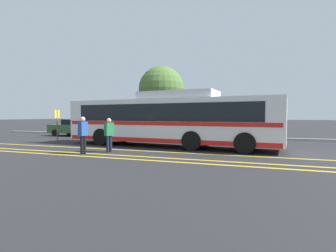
% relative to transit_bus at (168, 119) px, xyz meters
% --- Properties ---
extents(ground_plane, '(220.00, 220.00, 0.00)m').
position_rel_transit_bus_xyz_m(ground_plane, '(0.65, 0.38, -1.55)').
color(ground_plane, '#262628').
extents(lane_strip_0, '(32.34, 0.20, 0.01)m').
position_rel_transit_bus_xyz_m(lane_strip_0, '(-0.02, -2.20, -1.55)').
color(lane_strip_0, gold).
rests_on(lane_strip_0, ground_plane).
extents(lane_strip_1, '(32.34, 0.20, 0.01)m').
position_rel_transit_bus_xyz_m(lane_strip_1, '(-0.02, -3.88, -1.55)').
color(lane_strip_1, gold).
rests_on(lane_strip_1, ground_plane).
extents(lane_strip_2, '(32.34, 0.20, 0.01)m').
position_rel_transit_bus_xyz_m(lane_strip_2, '(-0.02, -4.64, -1.55)').
color(lane_strip_2, gold).
rests_on(lane_strip_2, ground_plane).
extents(curb_strip, '(40.34, 0.36, 0.15)m').
position_rel_transit_bus_xyz_m(curb_strip, '(-0.02, 6.62, -1.47)').
color(curb_strip, '#99999E').
rests_on(curb_strip, ground_plane).
extents(transit_bus, '(12.80, 3.55, 3.11)m').
position_rel_transit_bus_xyz_m(transit_bus, '(0.00, 0.00, 0.00)').
color(transit_bus, silver).
rests_on(transit_bus, ground_plane).
extents(parked_car_0, '(4.46, 2.06, 1.45)m').
position_rel_transit_bus_xyz_m(parked_car_0, '(-10.25, 4.59, -0.81)').
color(parked_car_0, '#335B33').
rests_on(parked_car_0, ground_plane).
extents(parked_car_1, '(4.28, 2.01, 1.32)m').
position_rel_transit_bus_xyz_m(parked_car_1, '(-4.61, 4.92, -0.87)').
color(parked_car_1, black).
rests_on(parked_car_1, ground_plane).
extents(pedestrian_0, '(0.24, 0.43, 1.71)m').
position_rel_transit_bus_xyz_m(pedestrian_0, '(-2.71, -4.07, -0.57)').
color(pedestrian_0, black).
rests_on(pedestrian_0, ground_plane).
extents(pedestrian_1, '(0.36, 0.47, 1.64)m').
position_rel_transit_bus_xyz_m(pedestrian_1, '(-1.89, -3.18, -0.62)').
color(pedestrian_1, '#191E38').
rests_on(pedestrian_1, ground_plane).
extents(bus_stop_sign, '(0.07, 0.40, 2.20)m').
position_rel_transit_bus_xyz_m(bus_stop_sign, '(-7.60, -0.41, -0.15)').
color(bus_stop_sign, '#59595E').
rests_on(bus_stop_sign, ground_plane).
extents(tree_0, '(4.52, 4.52, 6.67)m').
position_rel_transit_bus_xyz_m(tree_0, '(-4.47, 10.35, 2.86)').
color(tree_0, '#513823').
rests_on(tree_0, ground_plane).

